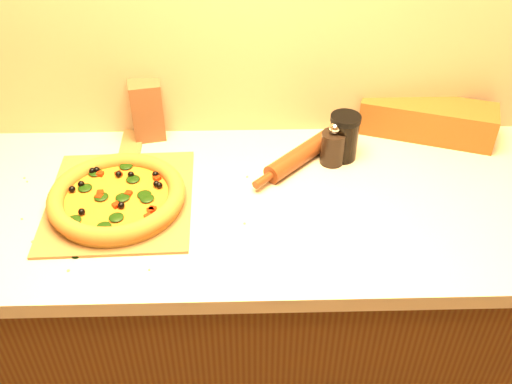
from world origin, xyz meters
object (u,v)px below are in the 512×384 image
object	(u,v)px
dark_jar	(344,137)
rolling_pin	(301,155)
pepper_grinder	(333,147)
pizza	(117,197)
pizza_peel	(121,196)

from	to	relation	value
dark_jar	rolling_pin	bearing A→B (deg)	-168.77
pepper_grinder	rolling_pin	distance (m)	0.09
rolling_pin	dark_jar	distance (m)	0.13
pizza	dark_jar	xyz separation A→B (m)	(0.59, 0.20, 0.04)
pizza_peel	rolling_pin	xyz separation A→B (m)	(0.47, 0.14, 0.02)
rolling_pin	dark_jar	xyz separation A→B (m)	(0.12, 0.02, 0.04)
rolling_pin	pepper_grinder	bearing A→B (deg)	-0.34
pizza_peel	dark_jar	world-z (taller)	dark_jar
rolling_pin	dark_jar	world-z (taller)	dark_jar
pizza_peel	rolling_pin	distance (m)	0.49
rolling_pin	pizza	bearing A→B (deg)	-159.53
pepper_grinder	rolling_pin	bearing A→B (deg)	179.66
pizza	dark_jar	distance (m)	0.62
pepper_grinder	dark_jar	bearing A→B (deg)	36.71
pizza	pizza_peel	bearing A→B (deg)	90.87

